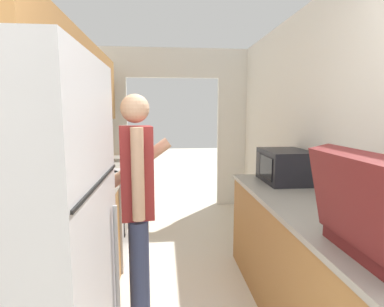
% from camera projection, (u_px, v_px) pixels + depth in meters
% --- Properties ---
extents(wall_left, '(0.38, 6.64, 2.50)m').
position_uv_depth(wall_left, '(39.00, 116.00, 2.33)').
color(wall_left, silver).
rests_on(wall_left, ground_plane).
extents(wall_right, '(0.06, 6.64, 2.50)m').
position_uv_depth(wall_right, '(351.00, 150.00, 2.16)').
color(wall_right, silver).
rests_on(wall_right, ground_plane).
extents(wall_far_with_doorway, '(2.74, 0.06, 2.50)m').
position_uv_depth(wall_far_with_doorway, '(173.00, 119.00, 4.74)').
color(wall_far_with_doorway, silver).
rests_on(wall_far_with_doorway, ground_plane).
extents(counter_left, '(0.62, 2.92, 0.88)m').
position_uv_depth(counter_left, '(94.00, 219.00, 3.04)').
color(counter_left, '#9E6B38').
rests_on(counter_left, ground_plane).
extents(counter_right, '(0.62, 2.23, 0.88)m').
position_uv_depth(counter_right, '(313.00, 269.00, 2.07)').
color(counter_right, '#9E6B38').
rests_on(counter_right, ground_plane).
extents(refrigerator, '(0.79, 0.76, 1.74)m').
position_uv_depth(refrigerator, '(5.00, 278.00, 1.19)').
color(refrigerator, '#B7B7BC').
rests_on(refrigerator, ground_plane).
extents(range_oven, '(0.66, 0.74, 1.02)m').
position_uv_depth(range_oven, '(97.00, 216.00, 3.12)').
color(range_oven, '#B7B7BC').
rests_on(range_oven, ground_plane).
extents(person, '(0.53, 0.41, 1.64)m').
position_uv_depth(person, '(137.00, 208.00, 2.02)').
color(person, '#384266').
rests_on(person, ground_plane).
extents(microwave, '(0.39, 0.51, 0.29)m').
position_uv_depth(microwave, '(285.00, 166.00, 2.75)').
color(microwave, black).
rests_on(microwave, counter_right).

